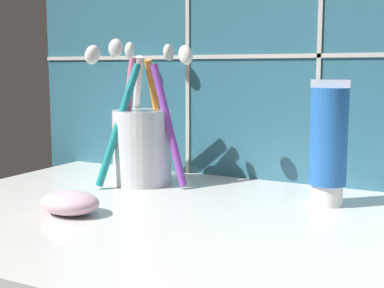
{
  "coord_description": "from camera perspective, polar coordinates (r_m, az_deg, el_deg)",
  "views": [
    {
      "loc": [
        17.77,
        -43.65,
        15.88
      ],
      "look_at": [
        -7.21,
        4.06,
        8.28
      ],
      "focal_mm": 50.0,
      "sensor_mm": 36.0,
      "label": 1
    }
  ],
  "objects": [
    {
      "name": "toothbrush_cup",
      "position": [
        0.65,
        -5.37,
        0.45
      ],
      "size": [
        14.63,
        14.38,
        17.69
      ],
      "color": "silver",
      "rests_on": "sink_counter"
    },
    {
      "name": "tile_wall_backsplash",
      "position": [
        0.66,
        12.26,
        13.95
      ],
      "size": [
        79.25,
        1.72,
        45.77
      ],
      "color": "#336B7F",
      "rests_on": "ground"
    },
    {
      "name": "soap_bar",
      "position": [
        0.53,
        -12.88,
        -6.14
      ],
      "size": [
        6.08,
        4.73,
        2.24
      ],
      "primitive_type": "ellipsoid",
      "color": "#DBB2C6",
      "rests_on": "sink_counter"
    },
    {
      "name": "toothpaste_tube",
      "position": [
        0.56,
        14.35,
        -0.03
      ],
      "size": [
        3.95,
        3.76,
        12.8
      ],
      "color": "white",
      "rests_on": "sink_counter"
    },
    {
      "name": "sink_counter",
      "position": [
        0.49,
        5.3,
        -9.52
      ],
      "size": [
        69.25,
        38.79,
        2.0
      ],
      "primitive_type": "cube",
      "color": "silver",
      "rests_on": "ground"
    }
  ]
}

